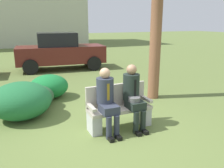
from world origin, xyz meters
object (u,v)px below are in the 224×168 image
Objects in this scene: seated_man_right at (133,94)px; shrub_near_bench at (21,101)px; park_bench at (119,109)px; seated_man_left at (107,98)px; shrub_far_lawn at (49,86)px; parked_car_far at (60,51)px; shrub_mid_lawn at (35,97)px.

seated_man_right reaches higher than shrub_near_bench.
park_bench is at bearing -35.23° from shrub_near_bench.
seated_man_left reaches higher than shrub_near_bench.
park_bench is 2.76m from shrub_far_lawn.
seated_man_right is 0.33× the size of parked_car_far.
shrub_near_bench is 1.44× the size of shrub_mid_lawn.
parked_car_far is (2.01, 5.36, 0.41)m from shrub_near_bench.
parked_car_far is at bearing 85.92° from seated_man_left.
park_bench is 1.40× the size of shrub_mid_lawn.
park_bench is at bearing -68.31° from shrub_far_lawn.
seated_man_right is (0.58, -0.00, 0.01)m from seated_man_left.
shrub_far_lawn is at bearing 56.44° from shrub_mid_lawn.
parked_car_far is (-0.10, 6.78, 0.10)m from seated_man_right.
seated_man_right is 0.97× the size of shrub_near_bench.
seated_man_right is at bearing -89.18° from parked_car_far.
seated_man_left is at bearing -75.31° from shrub_far_lawn.
seated_man_right is 2.56m from shrub_near_bench.
shrub_far_lawn is at bearing 115.54° from seated_man_right.
park_bench is 0.45m from seated_man_right.
shrub_mid_lawn is at bearing -109.04° from parked_car_far.
seated_man_right reaches higher than shrub_mid_lawn.
seated_man_right is at bearing -34.04° from shrub_near_bench.
seated_man_right is 3.00m from shrub_far_lawn.
seated_man_left is 2.80m from shrub_far_lawn.
seated_man_right reaches higher than shrub_far_lawn.
seated_man_right reaches higher than seated_man_left.
shrub_far_lawn is (0.82, 1.27, -0.08)m from shrub_near_bench.
park_bench reaches higher than shrub_near_bench.
seated_man_left is 2.10m from shrub_near_bench.
seated_man_left is 1.18× the size of shrub_far_lawn.
shrub_near_bench is 1.51m from shrub_far_lawn.
shrub_near_bench is 0.34× the size of parked_car_far.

